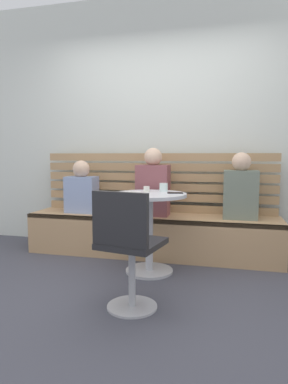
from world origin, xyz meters
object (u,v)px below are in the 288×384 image
Objects in this scene: cafe_table at (149,217)px; person_adult at (153,186)px; booth_bench at (151,235)px; person_child_left at (241,189)px; person_child_middle at (82,190)px; phone_on_table at (175,193)px; plate_small at (133,192)px; cup_glass_short at (164,187)px; cup_espresso_small at (147,189)px; white_chair at (128,246)px.

person_adult is at bearing 98.80° from cafe_table.
person_child_left is at bearing 1.67° from booth_bench.
booth_bench is at bearing 0.83° from person_child_middle.
phone_on_table is at bearing -22.64° from person_child_middle.
phone_on_table is (0.38, 0.06, -0.00)m from plate_small.
person_adult is at bearing 117.51° from cup_glass_short.
booth_bench is 3.65× the size of cafe_table.
person_child_middle is 1.23m from phone_on_table.
cup_glass_short is at bearing 36.55° from cup_espresso_small.
booth_bench is 1.38m from white_chair.
white_chair is 0.95m from cup_espresso_small.
booth_bench is 3.18× the size of white_chair.
white_chair is (0.14, -1.35, 0.24)m from booth_bench.
person_adult is (-0.08, 0.53, 0.24)m from cafe_table.
white_chair is 10.63× the size of cup_glass_short.
white_chair is 0.87m from plate_small.
person_adult reaches higher than person_child_middle.
person_child_left is 12.03× the size of cup_espresso_small.
person_child_left reaches higher than person_child_middle.
person_adult is at bearing 95.02° from white_chair.
white_chair reaches higher than booth_bench.
person_child_middle is (-0.81, -0.01, 0.47)m from booth_bench.
person_child_left is 0.99m from cup_espresso_small.
person_child_left is 4.81× the size of phone_on_table.
person_adult reaches higher than cup_glass_short.
white_chair is at bearing -84.21° from booth_bench.
booth_bench is 1.06m from person_child_left.
person_adult is 5.16× the size of phone_on_table.
cafe_table is at bearing -30.15° from person_child_middle.
plate_small is at bearing -176.40° from cafe_table.
cup_glass_short is at bearing -60.79° from booth_bench.
plate_small is (-0.06, -0.55, 0.52)m from booth_bench.
cup_espresso_small is (0.86, -0.45, 0.07)m from person_child_middle.
cup_espresso_small is 0.28m from phone_on_table.
person_child_middle is at bearing -179.17° from booth_bench.
cafe_table is at bearing 89.71° from phone_on_table.
plate_small is at bearing -149.52° from person_child_left.
person_adult is 12.90× the size of cup_espresso_small.
person_child_middle is 1.06m from cup_glass_short.
phone_on_table is (1.13, -0.47, 0.05)m from person_child_middle.
person_adult reaches higher than plate_small.
cafe_table is 5.29× the size of phone_on_table.
person_child_left is at bearing 1.28° from person_child_middle.
phone_on_table is (0.27, -0.03, -0.02)m from cup_espresso_small.
cup_espresso_small is at bearing -83.15° from booth_bench.
cup_espresso_small reaches higher than booth_bench.
white_chair is 1.38m from person_adult.
white_chair is (0.04, -0.81, -0.05)m from cafe_table.
person_child_middle is at bearing 152.53° from cup_espresso_small.
cafe_table is 0.82m from white_chair.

